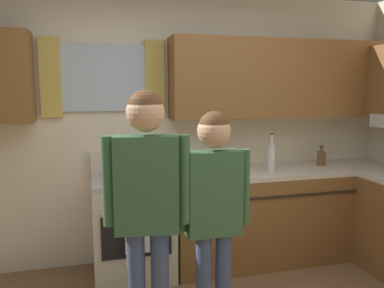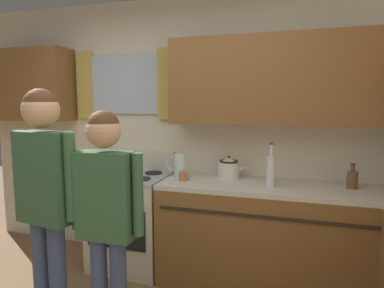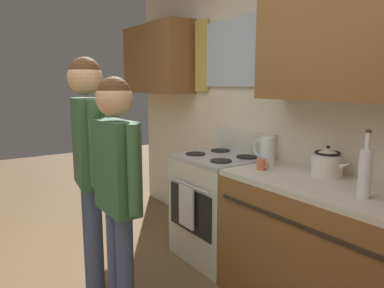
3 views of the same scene
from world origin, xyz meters
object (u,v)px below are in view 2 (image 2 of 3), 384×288
object	(u,v)px
water_pitcher	(179,165)
adult_left	(45,187)
stove_oven	(132,218)
bottle_squat_brown	(352,179)
stovetop_kettle	(229,168)
adult_in_plaid	(106,205)
bottle_tall_clear	(271,170)
cup_terracotta	(183,176)

from	to	relation	value
water_pitcher	adult_left	size ratio (longest dim) A/B	0.13
stove_oven	water_pitcher	xyz separation A→B (m)	(0.47, 0.05, 0.54)
bottle_squat_brown	adult_left	bearing A→B (deg)	-148.83
bottle_squat_brown	stovetop_kettle	xyz separation A→B (m)	(-1.02, 0.09, 0.02)
stove_oven	water_pitcher	bearing A→B (deg)	6.50
stovetop_kettle	adult_left	world-z (taller)	adult_left
adult_in_plaid	bottle_squat_brown	bearing A→B (deg)	37.26
bottle_tall_clear	bottle_squat_brown	bearing A→B (deg)	12.75
bottle_tall_clear	adult_left	xyz separation A→B (m)	(-1.33, -1.05, 0.01)
stovetop_kettle	adult_in_plaid	size ratio (longest dim) A/B	0.18
stovetop_kettle	bottle_squat_brown	bearing A→B (deg)	-4.83
stovetop_kettle	water_pitcher	xyz separation A→B (m)	(-0.45, -0.10, 0.02)
stove_oven	adult_left	xyz separation A→B (m)	(-0.02, -1.12, 0.59)
bottle_tall_clear	adult_left	world-z (taller)	adult_left
bottle_squat_brown	adult_in_plaid	size ratio (longest dim) A/B	0.13
stove_oven	bottle_tall_clear	xyz separation A→B (m)	(1.31, -0.08, 0.57)
bottle_squat_brown	cup_terracotta	distance (m)	1.40
stovetop_kettle	water_pitcher	world-z (taller)	water_pitcher
bottle_squat_brown	stovetop_kettle	distance (m)	1.03
water_pitcher	adult_in_plaid	bearing A→B (deg)	-93.09
adult_in_plaid	water_pitcher	bearing A→B (deg)	86.91
bottle_squat_brown	cup_terracotta	bearing A→B (deg)	-174.10
stove_oven	water_pitcher	size ratio (longest dim) A/B	5.00
stove_oven	bottle_squat_brown	distance (m)	2.01
bottle_squat_brown	cup_terracotta	world-z (taller)	bottle_squat_brown
bottle_squat_brown	water_pitcher	xyz separation A→B (m)	(-1.47, -0.01, 0.03)
cup_terracotta	stovetop_kettle	bearing A→B (deg)	32.16
bottle_squat_brown	adult_left	distance (m)	2.30
cup_terracotta	water_pitcher	size ratio (longest dim) A/B	0.49
stovetop_kettle	adult_left	size ratio (longest dim) A/B	0.16
adult_in_plaid	adult_left	bearing A→B (deg)	-177.40
bottle_squat_brown	stovetop_kettle	bearing A→B (deg)	175.17
cup_terracotta	adult_in_plaid	distance (m)	1.04
bottle_tall_clear	adult_in_plaid	world-z (taller)	adult_in_plaid
bottle_squat_brown	water_pitcher	world-z (taller)	water_pitcher
stove_oven	water_pitcher	distance (m)	0.72
water_pitcher	adult_left	xyz separation A→B (m)	(-0.49, -1.18, 0.04)
bottle_tall_clear	cup_terracotta	bearing A→B (deg)	-179.99
bottle_squat_brown	stove_oven	bearing A→B (deg)	-178.05
adult_in_plaid	bottle_tall_clear	bearing A→B (deg)	48.64
adult_left	bottle_squat_brown	bearing A→B (deg)	31.17
stove_oven	adult_in_plaid	bearing A→B (deg)	-69.85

